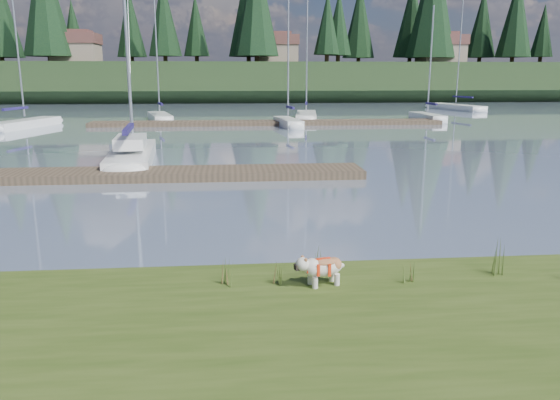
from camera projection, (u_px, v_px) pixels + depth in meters
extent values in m
plane|color=#8494AD|center=(241.00, 125.00, 40.54)|extent=(200.00, 200.00, 0.00)
cube|color=black|center=(235.00, 82.00, 81.70)|extent=(200.00, 20.00, 5.00)
cylinder|color=silver|center=(315.00, 282.00, 8.71)|extent=(0.09, 0.09, 0.19)
cylinder|color=silver|center=(310.00, 278.00, 8.89)|extent=(0.09, 0.09, 0.19)
cylinder|color=silver|center=(337.00, 279.00, 8.84)|extent=(0.09, 0.09, 0.19)
cylinder|color=silver|center=(332.00, 275.00, 9.01)|extent=(0.09, 0.09, 0.19)
ellipsoid|color=silver|center=(324.00, 267.00, 8.82)|extent=(0.69, 0.47, 0.30)
ellipsoid|color=#AA683F|center=(324.00, 261.00, 8.80)|extent=(0.50, 0.40, 0.11)
ellipsoid|color=silver|center=(302.00, 264.00, 8.67)|extent=(0.27, 0.28, 0.22)
cube|color=black|center=(297.00, 267.00, 8.65)|extent=(0.09, 0.12, 0.09)
cube|color=white|center=(132.00, 157.00, 23.29)|extent=(2.37, 7.55, 0.70)
ellipsoid|color=white|center=(138.00, 146.00, 26.84)|extent=(1.80, 2.17, 0.70)
cylinder|color=silver|center=(125.00, 6.00, 22.54)|extent=(0.14, 0.14, 11.25)
cube|color=#1F1852|center=(128.00, 129.00, 21.94)|extent=(0.51, 3.38, 0.20)
cube|color=white|center=(131.00, 142.00, 22.72)|extent=(1.43, 2.80, 0.45)
cube|color=#4C3D2C|center=(144.00, 174.00, 19.78)|extent=(16.00, 2.00, 0.30)
cube|color=#4C3D2C|center=(268.00, 123.00, 40.68)|extent=(26.00, 2.20, 0.30)
cube|color=white|center=(25.00, 125.00, 38.48)|extent=(3.16, 6.89, 0.70)
ellipsoid|color=white|center=(52.00, 121.00, 41.71)|extent=(1.88, 2.14, 0.70)
cylinder|color=silver|center=(17.00, 41.00, 37.20)|extent=(0.12, 0.12, 10.19)
cube|color=#1F1852|center=(15.00, 108.00, 37.33)|extent=(0.86, 2.64, 0.20)
cube|color=white|center=(160.00, 118.00, 44.28)|extent=(2.78, 6.36, 0.70)
ellipsoid|color=white|center=(156.00, 115.00, 47.15)|extent=(1.70, 1.95, 0.70)
cylinder|color=silver|center=(157.00, 49.00, 43.06)|extent=(0.12, 0.12, 9.69)
cube|color=#1F1852|center=(160.00, 104.00, 43.23)|extent=(0.76, 2.45, 0.20)
cube|color=white|center=(288.00, 123.00, 39.47)|extent=(1.74, 5.16, 0.70)
ellipsoid|color=white|center=(281.00, 120.00, 41.88)|extent=(1.26, 1.50, 0.70)
cylinder|color=silver|center=(288.00, 58.00, 38.44)|extent=(0.12, 0.12, 7.96)
cube|color=#1F1852|center=(290.00, 107.00, 38.54)|extent=(0.44, 2.02, 0.20)
cube|color=white|center=(306.00, 117.00, 45.50)|extent=(2.58, 7.24, 0.70)
ellipsoid|color=white|center=(306.00, 114.00, 48.95)|extent=(1.80, 2.13, 0.70)
cylinder|color=silver|center=(307.00, 42.00, 44.15)|extent=(0.12, 0.12, 10.90)
cube|color=#1F1852|center=(306.00, 103.00, 44.30)|extent=(0.59, 2.82, 0.20)
cube|color=white|center=(427.00, 118.00, 44.28)|extent=(1.38, 5.30, 0.70)
ellipsoid|color=white|center=(415.00, 116.00, 46.83)|extent=(1.20, 1.48, 0.70)
cylinder|color=silver|center=(431.00, 59.00, 43.24)|extent=(0.12, 0.12, 8.12)
cube|color=#1F1852|center=(432.00, 104.00, 43.33)|extent=(0.27, 2.10, 0.20)
cube|color=white|center=(455.00, 108.00, 57.65)|extent=(3.66, 8.04, 0.70)
ellipsoid|color=white|center=(434.00, 106.00, 61.25)|extent=(2.19, 2.50, 0.70)
cylinder|color=silver|center=(460.00, 45.00, 56.20)|extent=(0.12, 0.12, 11.70)
cube|color=#1F1852|center=(463.00, 97.00, 56.40)|extent=(0.96, 3.07, 0.20)
cone|color=#475B23|center=(277.00, 270.00, 8.88)|extent=(0.03, 0.03, 0.45)
cone|color=brown|center=(284.00, 274.00, 8.83)|extent=(0.03, 0.03, 0.36)
cone|color=#475B23|center=(281.00, 268.00, 8.91)|extent=(0.03, 0.03, 0.49)
cone|color=brown|center=(286.00, 275.00, 8.88)|extent=(0.03, 0.03, 0.31)
cone|color=#475B23|center=(279.00, 273.00, 8.81)|extent=(0.03, 0.03, 0.40)
cone|color=#475B23|center=(315.00, 261.00, 9.30)|extent=(0.03, 0.03, 0.48)
cone|color=brown|center=(322.00, 265.00, 9.25)|extent=(0.03, 0.03, 0.38)
cone|color=#475B23|center=(318.00, 259.00, 9.33)|extent=(0.03, 0.03, 0.53)
cone|color=brown|center=(323.00, 265.00, 9.30)|extent=(0.03, 0.03, 0.33)
cone|color=#475B23|center=(317.00, 264.00, 9.23)|extent=(0.03, 0.03, 0.43)
cone|color=#475B23|center=(494.00, 257.00, 9.28)|extent=(0.03, 0.03, 0.61)
cone|color=brown|center=(502.00, 261.00, 9.24)|extent=(0.03, 0.03, 0.49)
cone|color=#475B23|center=(497.00, 254.00, 9.31)|extent=(0.03, 0.03, 0.68)
cone|color=brown|center=(502.00, 262.00, 9.29)|extent=(0.03, 0.03, 0.43)
cone|color=#475B23|center=(497.00, 260.00, 9.22)|extent=(0.03, 0.03, 0.55)
cone|color=#475B23|center=(225.00, 272.00, 8.83)|extent=(0.03, 0.03, 0.42)
cone|color=brown|center=(232.00, 276.00, 8.78)|extent=(0.03, 0.03, 0.34)
cone|color=#475B23|center=(229.00, 270.00, 8.86)|extent=(0.03, 0.03, 0.46)
cone|color=brown|center=(234.00, 276.00, 8.83)|extent=(0.03, 0.03, 0.29)
cone|color=#475B23|center=(226.00, 275.00, 8.76)|extent=(0.03, 0.03, 0.38)
cone|color=#475B23|center=(405.00, 271.00, 8.94)|extent=(0.03, 0.03, 0.37)
cone|color=brown|center=(412.00, 275.00, 8.89)|extent=(0.03, 0.03, 0.30)
cone|color=#475B23|center=(408.00, 270.00, 8.97)|extent=(0.03, 0.03, 0.41)
cone|color=brown|center=(413.00, 275.00, 8.94)|extent=(0.03, 0.03, 0.26)
cone|color=#475B23|center=(407.00, 274.00, 8.87)|extent=(0.03, 0.03, 0.33)
cube|color=#33281C|center=(279.00, 279.00, 9.86)|extent=(60.00, 0.50, 0.14)
cylinder|color=#382619|center=(50.00, 57.00, 73.88)|extent=(0.60, 0.60, 1.80)
cylinder|color=#382619|center=(165.00, 59.00, 79.08)|extent=(0.60, 0.60, 1.80)
cone|color=black|center=(164.00, 16.00, 77.77)|extent=(4.84, 4.84, 11.00)
cylinder|color=#382619|center=(257.00, 58.00, 74.41)|extent=(0.60, 0.60, 1.80)
cone|color=black|center=(256.00, 2.00, 72.79)|extent=(6.16, 6.16, 14.00)
cylinder|color=#382619|center=(338.00, 59.00, 79.35)|extent=(0.60, 0.60, 1.80)
cone|color=black|center=(339.00, 23.00, 78.23)|extent=(3.96, 3.96, 9.00)
cylinder|color=#382619|center=(429.00, 58.00, 78.55)|extent=(0.60, 0.60, 1.80)
cylinder|color=#382619|center=(512.00, 59.00, 82.70)|extent=(0.60, 0.60, 1.80)
cone|color=black|center=(516.00, 16.00, 81.28)|extent=(5.28, 5.28, 12.00)
cube|color=gray|center=(76.00, 54.00, 75.97)|extent=(6.00, 5.00, 2.80)
cube|color=brown|center=(75.00, 39.00, 75.50)|extent=(6.30, 5.30, 1.40)
cube|color=brown|center=(75.00, 33.00, 75.32)|extent=(4.20, 3.60, 0.70)
cube|color=gray|center=(276.00, 55.00, 79.41)|extent=(6.00, 5.00, 2.80)
cube|color=brown|center=(276.00, 40.00, 78.94)|extent=(6.30, 5.30, 1.40)
cube|color=brown|center=(276.00, 34.00, 78.76)|extent=(4.20, 3.60, 0.70)
cube|color=gray|center=(441.00, 55.00, 79.59)|extent=(6.00, 5.00, 2.80)
cube|color=brown|center=(442.00, 40.00, 79.11)|extent=(6.30, 5.30, 1.40)
cube|color=brown|center=(442.00, 34.00, 78.93)|extent=(4.20, 3.60, 0.70)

